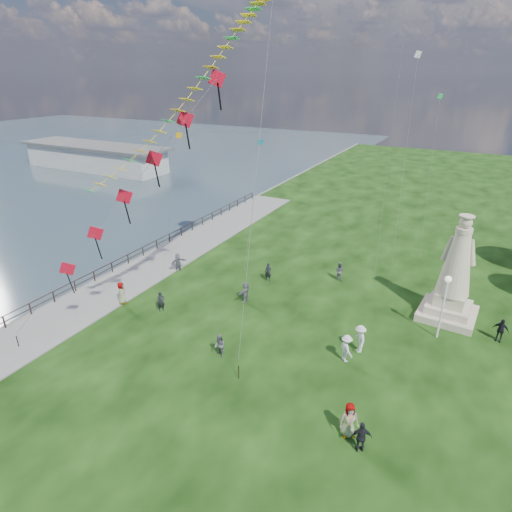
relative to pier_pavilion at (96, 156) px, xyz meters
The scene contains 18 objects.
waterfront 49.44m from the pier_pavilion, 41.92° to the right, with size 200.00×200.00×1.51m.
pier_pavilion is the anchor object (origin of this frame).
statue 67.72m from the pier_pavilion, 22.71° to the right, with size 4.05×4.05×7.68m.
lamppost 68.71m from the pier_pavilion, 25.20° to the right, with size 0.42×0.42×4.55m.
person_0 56.00m from the pier_pavilion, 38.77° to the right, with size 0.55×0.36×1.52m, color black.
person_1 62.96m from the pier_pavilion, 36.80° to the right, with size 0.74×0.46×1.52m, color #595960.
person_2 67.06m from the pier_pavilion, 31.01° to the right, with size 1.17×0.61×1.82m, color silver.
person_3 72.63m from the pier_pavilion, 34.18° to the right, with size 0.98×0.50×1.68m, color black.
person_4 71.61m from the pier_pavilion, 34.10° to the right, with size 0.93×0.57×1.90m, color #595960.
person_5 49.88m from the pier_pavilion, 35.51° to the right, with size 1.55×0.67×1.67m, color #595960.
person_6 55.50m from the pier_pavilion, 29.12° to the right, with size 0.58×0.38×1.58m, color black.
person_7 58.86m from the pier_pavilion, 24.11° to the right, with size 0.79×0.49×1.62m, color #595960.
person_8 66.79m from the pier_pavilion, 29.82° to the right, with size 1.21×0.63×1.88m, color silver.
person_9 71.41m from the pier_pavilion, 22.90° to the right, with size 0.96×0.49×1.64m, color black.
person_10 53.93m from the pier_pavilion, 41.44° to the right, with size 0.85×0.52×1.74m, color #595960.
person_11 57.54m from the pier_pavilion, 32.56° to the right, with size 1.52×0.66×1.64m, color #595960.
red_kite_train 58.93m from the pier_pavilion, 39.86° to the right, with size 10.48×9.35×16.46m.
small_kites 59.14m from the pier_pavilion, 20.36° to the right, with size 28.97×20.25×28.84m.
Camera 1 is at (10.61, -14.10, 16.41)m, focal length 30.00 mm.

